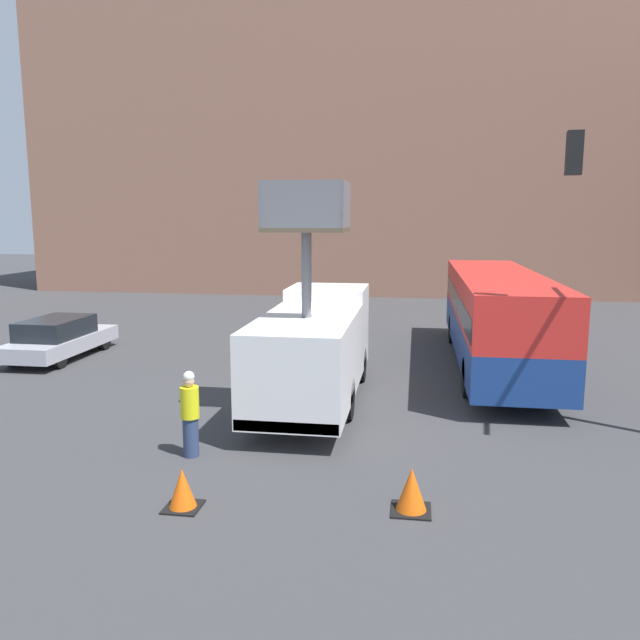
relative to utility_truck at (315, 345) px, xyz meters
name	(u,v)px	position (x,y,z in m)	size (l,w,h in m)	color
ground_plane	(301,396)	(-0.48, 0.61, -1.58)	(120.00, 120.00, 0.00)	#38383A
building_backdrop_far	(373,133)	(-0.48, 27.39, 8.81)	(44.00, 10.00, 20.79)	#936651
utility_truck	(315,345)	(0.00, 0.00, 0.00)	(2.26, 7.29, 5.67)	white
city_bus	(496,312)	(5.17, 5.00, 0.24)	(2.57, 12.23, 3.08)	navy
road_worker_near_truck	(190,414)	(-1.92, -4.04, -0.69)	(0.38, 0.38, 1.79)	navy
road_worker_directing	(483,362)	(4.44, 1.42, -0.65)	(0.38, 0.38, 1.86)	navy
traffic_cone_near_truck	(411,491)	(2.58, -5.81, -1.22)	(0.66, 0.66, 0.76)	black
traffic_cone_mid_road	(182,490)	(-1.24, -6.28, -1.26)	(0.61, 0.61, 0.69)	black
parked_car_curbside	(59,338)	(-9.64, 3.92, -0.86)	(1.89, 4.79, 1.42)	#A8A8B2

